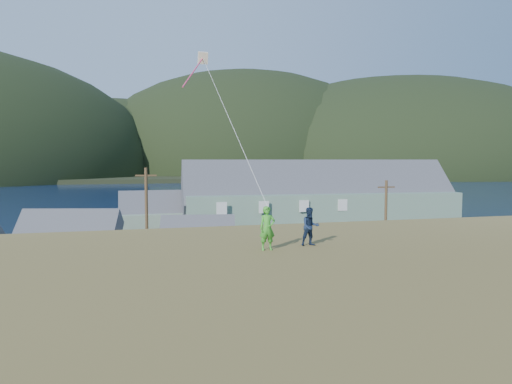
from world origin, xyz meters
TOP-DOWN VIEW (x-y plane):
  - ground at (0.00, 0.00)m, footprint 900.00×900.00m
  - grass_strip at (0.00, -2.00)m, footprint 110.00×8.00m
  - waterfront_lot at (0.00, 17.00)m, footprint 72.00×36.00m
  - wharf at (-6.00, 40.00)m, footprint 26.00×14.00m
  - far_shore at (0.00, 330.00)m, footprint 900.00×320.00m
  - far_hills at (35.59, 279.38)m, footprint 760.00×265.00m
  - lodge at (17.84, 21.91)m, footprint 36.30×11.81m
  - shed_palegreen_near at (-11.91, 11.95)m, footprint 10.47×7.81m
  - shed_white at (0.33, 10.57)m, footprint 8.09×6.02m
  - shed_palegreen_far at (-2.14, 25.95)m, footprint 11.74×6.94m
  - utility_poles at (-2.14, 1.50)m, footprint 33.73×0.24m
  - parked_cars at (-9.52, 21.17)m, footprint 24.36×12.57m
  - kite_flyer_green at (-0.69, -18.74)m, footprint 0.58×0.38m
  - kite_flyer_navy at (1.11, -18.34)m, footprint 0.71×0.55m
  - kite_rig at (-2.15, -12.49)m, footprint 1.34×3.50m

SIDE VIEW (x-z plane):
  - ground at x=0.00m, z-range 0.00..0.00m
  - grass_strip at x=0.00m, z-range 0.00..0.10m
  - waterfront_lot at x=0.00m, z-range 0.00..0.12m
  - wharf at x=-6.00m, z-range 0.00..0.90m
  - parked_cars at x=-9.52m, z-range 0.05..1.63m
  - far_shore at x=0.00m, z-range 0.00..2.00m
  - far_hills at x=35.59m, z-range -69.50..73.50m
  - shed_white at x=0.33m, z-range -0.67..5.22m
  - shed_palegreen_near at x=-11.91m, z-range -0.84..6.00m
  - shed_palegreen_far at x=-2.14m, z-range -0.93..6.87m
  - utility_poles at x=-2.14m, z-range -0.30..9.43m
  - lodge at x=17.84m, z-range -1.46..11.15m
  - kite_flyer_navy at x=1.11m, z-range 7.20..8.65m
  - kite_flyer_green at x=-0.69m, z-range 7.20..8.79m
  - kite_rig at x=-2.15m, z-range 10.41..19.77m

